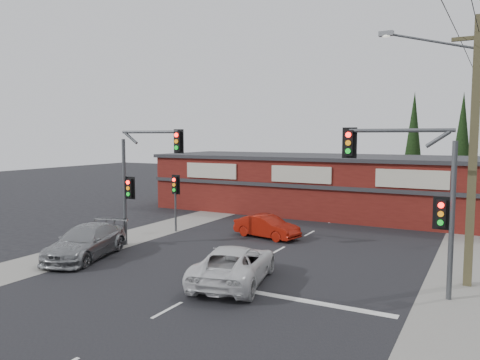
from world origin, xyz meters
The scene contains 17 objects.
ground centered at (0.00, 0.00, 0.00)m, with size 120.00×120.00×0.00m, color black.
road_strip centered at (0.00, 5.00, 0.01)m, with size 14.00×70.00×0.01m, color black.
verge_left centered at (-8.50, 5.00, 0.01)m, with size 3.00×70.00×0.02m, color gray.
verge_right centered at (8.50, 5.00, 0.01)m, with size 3.00×70.00×0.02m, color gray.
stop_line centered at (3.50, -1.50, 0.01)m, with size 6.50×0.35×0.01m, color silver.
white_suv centered at (0.53, -0.85, 0.73)m, with size 2.41×5.23×1.45m, color silver.
silver_suv centered at (-7.34, -0.86, 0.75)m, with size 2.09×5.15×1.49m, color gray.
red_sedan centered at (-1.74, 7.04, 0.63)m, with size 1.33×3.82×1.26m, color maroon.
lane_dashes centered at (0.00, 4.64, 0.01)m, with size 0.12×46.89×0.01m.
shop_building centered at (-0.99, 16.99, 2.13)m, with size 27.30×8.40×4.22m.
conifer_near centered at (3.50, 24.00, 5.48)m, with size 1.80×1.80×9.25m.
conifer_far centered at (7.00, 26.00, 5.48)m, with size 1.80×1.80×9.25m.
traffic_mast_left centered at (-6.43, 2.00, 3.93)m, with size 3.77×0.27×5.97m.
traffic_mast_right centered at (6.86, 1.00, 3.95)m, with size 3.96×0.27×5.97m.
pedestal_signal centered at (-7.20, 6.01, 2.41)m, with size 0.55×0.27×3.38m.
utility_pole centered at (8.36, 2.99, 5.40)m, with size 4.38×0.59×10.00m.
power_lines centered at (8.47, -2.47, 9.04)m, with size 2.01×29.00×1.22m.
Camera 1 is at (9.04, -16.29, 5.66)m, focal length 35.00 mm.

